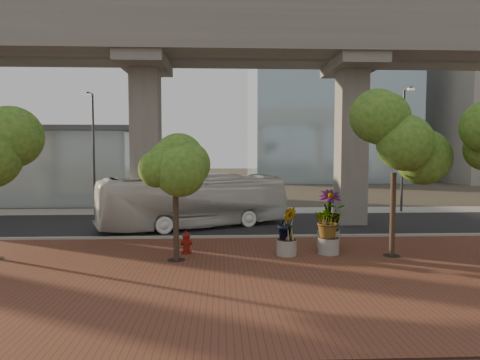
{
  "coord_description": "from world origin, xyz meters",
  "views": [
    {
      "loc": [
        -1.69,
        -22.98,
        4.4
      ],
      "look_at": [
        -0.63,
        0.5,
        2.75
      ],
      "focal_mm": 32.0,
      "sensor_mm": 36.0,
      "label": 1
    }
  ],
  "objects": [
    {
      "name": "station_pavilion",
      "position": [
        -20.0,
        16.0,
        3.22
      ],
      "size": [
        23.0,
        13.0,
        6.3
      ],
      "color": "#A5B6BC",
      "rests_on": "ground"
    },
    {
      "name": "streetlamp_east",
      "position": [
        11.1,
        6.46,
        5.04
      ],
      "size": [
        0.43,
        1.25,
        8.64
      ],
      "color": "#2D2D32",
      "rests_on": "ground"
    },
    {
      "name": "brick_plaza",
      "position": [
        0.0,
        -8.0,
        0.03
      ],
      "size": [
        70.0,
        13.0,
        0.06
      ],
      "primitive_type": "cube",
      "color": "brown",
      "rests_on": "ground"
    },
    {
      "name": "planter_left",
      "position": [
        1.02,
        -5.67,
        1.29
      ],
      "size": [
        1.84,
        1.84,
        2.03
      ],
      "color": "#A39D93",
      "rests_on": "ground"
    },
    {
      "name": "ground",
      "position": [
        0.0,
        0.0,
        0.0
      ],
      "size": [
        160.0,
        160.0,
        0.0
      ],
      "primitive_type": "plane",
      "color": "#3D362C",
      "rests_on": "ground"
    },
    {
      "name": "transit_viaduct",
      "position": [
        0.0,
        2.0,
        7.29
      ],
      "size": [
        72.0,
        5.6,
        12.4
      ],
      "color": "gray",
      "rests_on": "ground"
    },
    {
      "name": "planter_right",
      "position": [
        3.12,
        -4.26,
        1.62
      ],
      "size": [
        2.4,
        2.4,
        2.57
      ],
      "color": "#9A978B",
      "rests_on": "ground"
    },
    {
      "name": "curb_strip",
      "position": [
        0.0,
        -2.0,
        0.08
      ],
      "size": [
        70.0,
        0.25,
        0.16
      ],
      "primitive_type": "cube",
      "color": "#A09D95",
      "rests_on": "ground"
    },
    {
      "name": "planter_front",
      "position": [
        2.81,
        -5.51,
        1.36
      ],
      "size": [
        1.94,
        1.94,
        2.13
      ],
      "color": "#AFAD9E",
      "rests_on": "ground"
    },
    {
      "name": "streetlamp_west",
      "position": [
        -10.14,
        5.8,
        4.71
      ],
      "size": [
        0.4,
        1.17,
        8.07
      ],
      "color": "#2F2F34",
      "rests_on": "ground"
    },
    {
      "name": "asphalt_road",
      "position": [
        0.0,
        2.0,
        0.02
      ],
      "size": [
        90.0,
        8.0,
        0.04
      ],
      "primitive_type": "cube",
      "color": "black",
      "rests_on": "ground"
    },
    {
      "name": "far_sidewalk",
      "position": [
        0.0,
        7.5,
        0.03
      ],
      "size": [
        90.0,
        3.0,
        0.06
      ],
      "primitive_type": "cube",
      "color": "#A09D95",
      "rests_on": "ground"
    },
    {
      "name": "transit_bus",
      "position": [
        -3.17,
        0.99,
        1.49
      ],
      "size": [
        10.85,
        6.41,
        2.98
      ],
      "primitive_type": "imported",
      "rotation": [
        0.0,
        0.0,
        1.96
      ],
      "color": "white",
      "rests_on": "ground"
    },
    {
      "name": "fire_hydrant",
      "position": [
        -3.15,
        -5.17,
        0.52
      ],
      "size": [
        0.48,
        0.43,
        0.95
      ],
      "color": "maroon",
      "rests_on": "ground"
    },
    {
      "name": "street_tree_near_east",
      "position": [
        5.33,
        -5.95,
        4.74
      ],
      "size": [
        4.34,
        4.34,
        6.68
      ],
      "color": "#483729",
      "rests_on": "ground"
    },
    {
      "name": "street_tree_near_west",
      "position": [
        -3.46,
        -6.28,
        4.07
      ],
      "size": [
        3.27,
        3.27,
        5.52
      ],
      "color": "#483729",
      "rests_on": "ground"
    }
  ]
}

